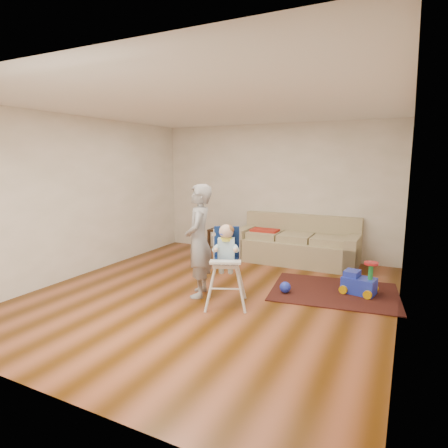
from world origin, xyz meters
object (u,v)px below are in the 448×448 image
at_px(sofa, 296,240).
at_px(side_table, 224,240).
at_px(ride_on_toy, 359,277).
at_px(adult, 199,241).
at_px(toy_ball, 285,287).
at_px(high_chair, 226,267).

relative_size(sofa, side_table, 4.44).
height_order(sofa, ride_on_toy, sofa).
bearing_deg(adult, ride_on_toy, 96.02).
relative_size(sofa, toy_ball, 13.95).
xyz_separation_m(high_chair, adult, (-0.52, 0.17, 0.27)).
bearing_deg(sofa, toy_ball, -79.04).
xyz_separation_m(toy_ball, adult, (-1.12, -0.62, 0.72)).
relative_size(side_table, toy_ball, 3.14).
xyz_separation_m(sofa, side_table, (-1.61, 0.08, -0.19)).
xyz_separation_m(sofa, adult, (-0.78, -2.41, 0.37)).
xyz_separation_m(side_table, high_chair, (1.36, -2.66, 0.29)).
distance_m(side_table, ride_on_toy, 3.26).
bearing_deg(ride_on_toy, side_table, 165.34).
bearing_deg(adult, side_table, 177.33).
height_order(sofa, adult, adult).
distance_m(sofa, toy_ball, 1.85).
relative_size(toy_ball, high_chair, 0.15).
height_order(sofa, high_chair, high_chair).
relative_size(side_table, high_chair, 0.46).
distance_m(side_table, toy_ball, 2.70).
relative_size(side_table, adult, 0.32).
xyz_separation_m(sofa, toy_ball, (0.34, -1.78, -0.35)).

